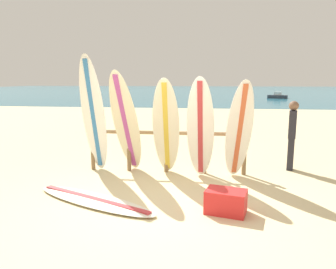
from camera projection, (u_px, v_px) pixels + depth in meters
ground_plane at (158, 207)px, 5.08m from camera, size 120.00×120.00×0.00m
ocean_water at (204, 90)px, 61.78m from camera, size 120.00×80.00×0.01m
surfboard_rack at (166, 144)px, 6.92m from camera, size 3.45×0.09×1.03m
surfboard_leaning_far_left at (94, 115)px, 6.74m from camera, size 0.53×0.74×2.54m
surfboard_leaning_left at (126, 123)px, 6.67m from camera, size 0.71×1.10×2.22m
surfboard_leaning_center_left at (166, 129)px, 6.45m from camera, size 0.59×1.07×2.07m
surfboard_leaning_center at (200, 129)px, 6.32m from camera, size 0.59×0.71×2.09m
surfboard_leaning_center_right at (239, 130)px, 6.31m from camera, size 0.66×0.79×2.04m
surfboard_lying_on_sand at (94, 200)px, 5.29m from camera, size 2.49×1.52×0.08m
beachgoer_standing at (292, 132)px, 7.06m from camera, size 0.22×0.28×1.56m
small_boat_offshore at (278, 96)px, 34.92m from camera, size 2.24×1.61×0.71m
cooler_box at (226, 202)px, 4.84m from camera, size 0.68×0.53×0.36m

